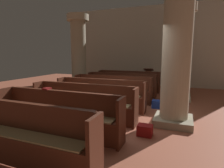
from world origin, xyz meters
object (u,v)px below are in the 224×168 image
object	(u,v)px
pew_row_5	(57,112)
kneeler_box_red	(145,130)
pew_row_1	(121,83)
lectern	(148,80)
hymn_book	(47,89)
pew_row_4	(83,101)
kneeler_box_blue	(158,104)
pew_row_0	(128,80)
pew_row_6	(15,131)
pillar_far_side	(79,52)
pillar_aisle_rear	(177,49)
pew_row_3	(100,93)
pillar_aisle_side	(180,51)
pew_row_2	(112,88)

from	to	relation	value
pew_row_5	kneeler_box_red	xyz separation A→B (m)	(1.84, 0.65, -0.40)
pew_row_5	pew_row_1	bearing A→B (deg)	90.00
lectern	hymn_book	world-z (taller)	lectern
pew_row_4	hymn_book	bearing A→B (deg)	-114.60
hymn_book	kneeler_box_blue	bearing A→B (deg)	50.96
pew_row_0	kneeler_box_red	distance (m)	5.30
pew_row_6	pillar_far_side	world-z (taller)	pillar_far_side
pew_row_0	kneeler_box_red	xyz separation A→B (m)	(1.84, -4.96, -0.40)
kneeler_box_blue	pillar_aisle_rear	bearing A→B (deg)	-67.60
pew_row_4	lectern	size ratio (longest dim) A/B	2.84
pew_row_3	pillar_aisle_side	bearing A→B (deg)	44.74
pew_row_4	lectern	world-z (taller)	lectern
pew_row_5	lectern	distance (m)	6.61
pew_row_4	pew_row_5	world-z (taller)	same
pew_row_4	pillar_far_side	world-z (taller)	pillar_far_side
pew_row_0	pillar_aisle_side	world-z (taller)	pillar_aisle_side
pew_row_2	pillar_far_side	xyz separation A→B (m)	(-2.34, 1.44, 1.40)
pew_row_4	pillar_aisle_side	xyz separation A→B (m)	(2.39, 3.49, 1.40)
pew_row_1	pillar_aisle_side	distance (m)	2.77
pew_row_4	pillar_aisle_side	size ratio (longest dim) A/B	0.83
pew_row_6	pillar_far_side	bearing A→B (deg)	111.52
pew_row_2	pillar_far_side	bearing A→B (deg)	148.29
pew_row_1	pew_row_6	size ratio (longest dim) A/B	1.00
pew_row_3	pillar_aisle_side	size ratio (longest dim) A/B	0.83
pew_row_0	lectern	size ratio (longest dim) A/B	2.84
pillar_aisle_rear	kneeler_box_blue	bearing A→B (deg)	112.40
pillar_aisle_side	hymn_book	size ratio (longest dim) A/B	20.33
pew_row_0	kneeler_box_blue	size ratio (longest dim) A/B	7.32
kneeler_box_blue	pillar_aisle_side	bearing A→B (deg)	71.25
pew_row_4	pillar_far_side	size ratio (longest dim) A/B	0.83
kneeler_box_blue	pew_row_0	bearing A→B (deg)	124.89
pew_row_4	lectern	distance (m)	5.50
pew_row_2	pillar_far_side	distance (m)	3.08
kneeler_box_blue	pew_row_4	bearing A→B (deg)	-134.66
pew_row_1	lectern	world-z (taller)	lectern
pew_row_0	pillar_far_side	bearing A→B (deg)	-161.15
pillar_aisle_side	pillar_far_side	distance (m)	4.73
pew_row_5	pew_row_6	bearing A→B (deg)	-90.00
pillar_aisle_side	kneeler_box_blue	xyz separation A→B (m)	(-0.55, -1.63, -1.79)
pillar_far_side	hymn_book	world-z (taller)	pillar_far_side
pillar_aisle_rear	hymn_book	xyz separation A→B (m)	(-2.81, -1.44, -0.92)
pew_row_2	kneeler_box_red	xyz separation A→B (m)	(1.84, -2.71, -0.40)
pew_row_6	pew_row_1	bearing A→B (deg)	90.00
pew_row_5	pillar_far_side	distance (m)	5.53
pew_row_0	pillar_far_side	xyz separation A→B (m)	(-2.34, -0.80, 1.40)
hymn_book	pillar_aisle_rear	bearing A→B (deg)	27.15
pew_row_2	pillar_aisle_rear	size ratio (longest dim) A/B	0.83
pew_row_4	pillar_aisle_rear	world-z (taller)	pillar_aisle_rear
pew_row_1	lectern	size ratio (longest dim) A/B	2.84
pew_row_1	pillar_aisle_side	xyz separation A→B (m)	(2.39, 0.12, 1.40)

